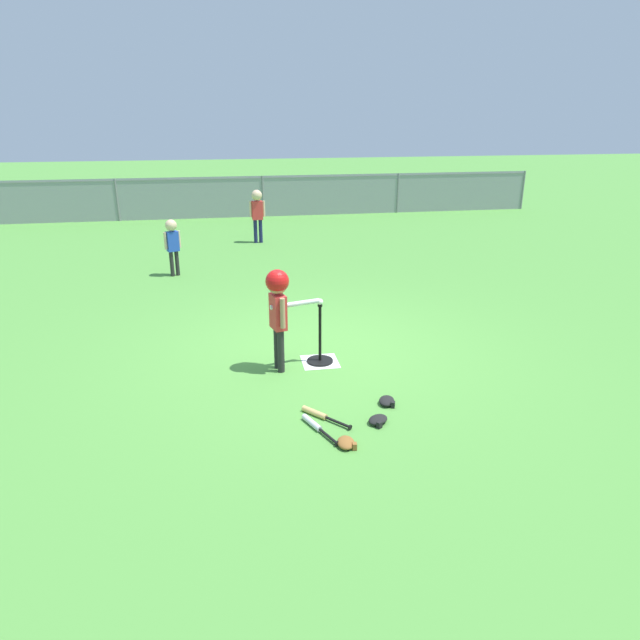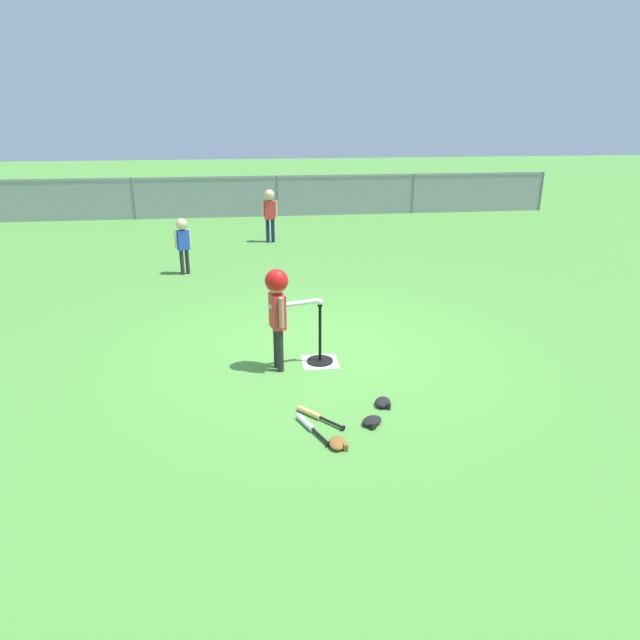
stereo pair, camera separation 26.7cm
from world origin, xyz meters
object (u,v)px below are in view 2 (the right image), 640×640
batter_child (278,299)px  baseball_on_tee (320,302)px  spare_bat_wood (314,415)px  fielder_deep_left (270,209)px  spare_bat_silver (309,425)px  glove_by_plate (372,421)px  glove_near_bats (383,402)px  batting_tee (320,353)px  glove_tossed_aside (338,443)px  fielder_near_right (183,239)px

batter_child → baseball_on_tee: bearing=14.8°
batter_child → spare_bat_wood: 1.48m
baseball_on_tee → spare_bat_wood: 1.53m
fielder_deep_left → spare_bat_silver: bearing=-90.1°
spare_bat_wood → fielder_deep_left: bearing=90.4°
fielder_deep_left → glove_by_plate: 8.36m
spare_bat_silver → batter_child: bearing=98.2°
glove_by_plate → glove_near_bats: same height
batting_tee → glove_tossed_aside: batting_tee is taller
glove_tossed_aside → glove_near_bats: bearing=50.1°
batter_child → fielder_near_right: (-1.50, 4.38, -0.20)m
glove_tossed_aside → batting_tee: bearing=87.7°
fielder_near_right → spare_bat_silver: 6.05m
fielder_near_right → spare_bat_wood: fielder_near_right is taller
baseball_on_tee → glove_near_bats: baseball_on_tee is taller
spare_bat_silver → glove_tossed_aside: size_ratio=2.44×
spare_bat_wood → glove_by_plate: 0.59m
fielder_deep_left → spare_bat_wood: fielder_deep_left is taller
batting_tee → batter_child: (-0.51, -0.13, 0.76)m
baseball_on_tee → fielder_deep_left: fielder_deep_left is taller
fielder_deep_left → batter_child: bearing=-91.8°
batter_child → glove_by_plate: (0.83, -1.39, -0.84)m
glove_near_bats → spare_bat_wood: bearing=-168.5°
fielder_near_right → glove_near_bats: bearing=-65.0°
spare_bat_wood → glove_by_plate: bearing=-20.6°
fielder_near_right → glove_by_plate: bearing=-68.0°
fielder_near_right → glove_by_plate: (2.33, -5.77, -0.64)m
batting_tee → glove_tossed_aside: 1.88m
batting_tee → fielder_deep_left: (-0.29, 6.78, 0.65)m
batter_child → spare_bat_wood: (0.27, -1.18, -0.85)m
spare_bat_wood → fielder_near_right: bearing=107.7°
glove_near_bats → fielder_near_right: bearing=115.0°
glove_by_plate → glove_tossed_aside: (-0.40, -0.35, 0.00)m
glove_by_plate → baseball_on_tee: bearing=101.9°
fielder_deep_left → glove_tossed_aside: 8.69m
fielder_near_right → fielder_deep_left: fielder_deep_left is taller
batting_tee → baseball_on_tee: baseball_on_tee is taller
batter_child → spare_bat_silver: 1.64m
batter_child → fielder_near_right: size_ratio=1.17×
fielder_near_right → spare_bat_wood: (1.78, -5.57, -0.65)m
spare_bat_wood → glove_near_bats: 0.76m
batting_tee → spare_bat_wood: 1.34m
glove_near_bats → glove_tossed_aside: size_ratio=1.12×
spare_bat_wood → glove_by_plate: glove_by_plate is taller
baseball_on_tee → spare_bat_silver: (-0.31, -1.52, -0.75)m
fielder_deep_left → glove_near_bats: size_ratio=4.59×
baseball_on_tee → spare_bat_wood: (-0.23, -1.32, -0.75)m
spare_bat_silver → fielder_near_right: bearing=106.5°
batting_tee → spare_bat_wood: bearing=-99.9°
fielder_near_right → fielder_deep_left: (1.72, 2.53, 0.10)m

